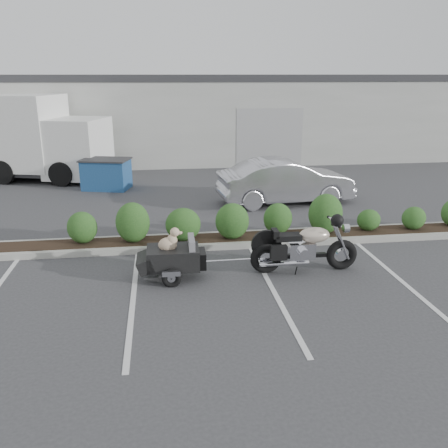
{
  "coord_description": "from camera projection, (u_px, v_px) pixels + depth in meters",
  "views": [
    {
      "loc": [
        -0.89,
        -8.83,
        4.05
      ],
      "look_at": [
        0.51,
        1.43,
        0.75
      ],
      "focal_mm": 38.0,
      "sensor_mm": 36.0,
      "label": 1
    }
  ],
  "objects": [
    {
      "name": "building",
      "position": [
        175.0,
        114.0,
        25.12
      ],
      "size": [
        26.0,
        10.0,
        4.0
      ],
      "primitive_type": "cube",
      "color": "#9EA099",
      "rests_on": "ground"
    },
    {
      "name": "sedan",
      "position": [
        286.0,
        181.0,
        15.31
      ],
      "size": [
        4.49,
        1.97,
        1.43
      ],
      "primitive_type": "imported",
      "rotation": [
        0.0,
        0.0,
        1.68
      ],
      "color": "silver",
      "rests_on": "ground"
    },
    {
      "name": "delivery_truck",
      "position": [
        20.0,
        139.0,
        18.74
      ],
      "size": [
        7.5,
        4.17,
        3.27
      ],
      "rotation": [
        0.0,
        0.0,
        -0.28
      ],
      "color": "silver",
      "rests_on": "ground"
    },
    {
      "name": "pet_trailer",
      "position": [
        172.0,
        257.0,
        9.68
      ],
      "size": [
        1.85,
        1.03,
        1.11
      ],
      "rotation": [
        0.0,
        0.0,
        -0.01
      ],
      "color": "black",
      "rests_on": "ground"
    },
    {
      "name": "planter_kerb",
      "position": [
        239.0,
        240.0,
        11.86
      ],
      "size": [
        12.0,
        1.0,
        0.15
      ],
      "primitive_type": "cube",
      "color": "#9E9E93",
      "rests_on": "ground"
    },
    {
      "name": "ground",
      "position": [
        209.0,
        281.0,
        9.68
      ],
      "size": [
        90.0,
        90.0,
        0.0
      ],
      "primitive_type": "plane",
      "color": "#38383A",
      "rests_on": "ground"
    },
    {
      "name": "dumpster",
      "position": [
        106.0,
        174.0,
        17.24
      ],
      "size": [
        1.91,
        1.54,
        1.1
      ],
      "rotation": [
        0.0,
        0.0,
        -0.25
      ],
      "color": "navy",
      "rests_on": "ground"
    },
    {
      "name": "motorcycle",
      "position": [
        305.0,
        248.0,
        10.0
      ],
      "size": [
        2.33,
        0.79,
        1.34
      ],
      "rotation": [
        0.0,
        0.0,
        -0.01
      ],
      "color": "black",
      "rests_on": "ground"
    }
  ]
}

